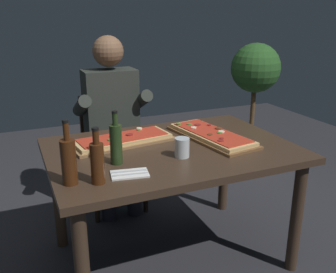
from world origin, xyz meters
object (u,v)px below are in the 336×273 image
vinegar_bottle_green (116,143)px  wine_bottle_dark (69,160)px  pizza_rectangular_left (211,135)px  seated_diner (113,118)px  pizza_rectangular_front (123,140)px  dining_table (171,162)px  oil_bottle_amber (97,161)px  potted_plant_corner (254,92)px  tumbler_near_camera (182,148)px  diner_chair (110,146)px

vinegar_bottle_green → wine_bottle_dark: bearing=-150.1°
pizza_rectangular_left → seated_diner: (-0.44, 0.69, -0.02)m
vinegar_bottle_green → pizza_rectangular_front: bearing=67.6°
pizza_rectangular_left → seated_diner: 0.81m
dining_table → oil_bottle_amber: bearing=-148.8°
wine_bottle_dark → seated_diner: size_ratio=0.23×
pizza_rectangular_front → pizza_rectangular_left: size_ratio=0.96×
pizza_rectangular_left → pizza_rectangular_front: bearing=166.0°
pizza_rectangular_left → oil_bottle_amber: size_ratio=2.50×
pizza_rectangular_front → potted_plant_corner: potted_plant_corner is taller
wine_bottle_dark → tumbler_near_camera: 0.62m
pizza_rectangular_left → tumbler_near_camera: size_ratio=6.29×
wine_bottle_dark → tumbler_near_camera: size_ratio=2.87×
dining_table → potted_plant_corner: 1.69m
pizza_rectangular_front → potted_plant_corner: 1.78m
pizza_rectangular_front → oil_bottle_amber: 0.56m
wine_bottle_dark → potted_plant_corner: bearing=33.9°
tumbler_near_camera → diner_chair: size_ratio=0.12×
pizza_rectangular_front → seated_diner: seated_diner is taller
wine_bottle_dark → oil_bottle_amber: (0.12, -0.04, -0.01)m
pizza_rectangular_front → tumbler_near_camera: 0.41m
tumbler_near_camera → potted_plant_corner: (1.33, 1.20, -0.04)m
potted_plant_corner → wine_bottle_dark: bearing=-146.1°
pizza_rectangular_front → diner_chair: (0.09, 0.67, -0.27)m
dining_table → pizza_rectangular_left: (0.29, 0.05, 0.12)m
pizza_rectangular_front → tumbler_near_camera: (0.23, -0.34, 0.03)m
seated_diner → potted_plant_corner: size_ratio=1.09×
oil_bottle_amber → vinegar_bottle_green: (0.14, 0.19, 0.01)m
oil_bottle_amber → tumbler_near_camera: oil_bottle_amber is taller
wine_bottle_dark → potted_plant_corner: (1.94, 1.30, -0.10)m
vinegar_bottle_green → seated_diner: 0.88m
pizza_rectangular_left → seated_diner: bearing=122.6°
pizza_rectangular_left → potted_plant_corner: bearing=44.0°
dining_table → wine_bottle_dark: size_ratio=4.61×
dining_table → vinegar_bottle_green: (-0.36, -0.11, 0.21)m
oil_bottle_amber → pizza_rectangular_front: bearing=61.6°
dining_table → tumbler_near_camera: tumbler_near_camera is taller
potted_plant_corner → vinegar_bottle_green: bearing=-145.5°
oil_bottle_amber → seated_diner: (0.35, 1.04, -0.10)m
dining_table → pizza_rectangular_left: pizza_rectangular_left is taller
diner_chair → pizza_rectangular_front: bearing=-97.7°
dining_table → wine_bottle_dark: 0.70m
wine_bottle_dark → vinegar_bottle_green: 0.30m
tumbler_near_camera → vinegar_bottle_green: bearing=171.9°
seated_diner → potted_plant_corner: seated_diner is taller
tumbler_near_camera → diner_chair: (-0.14, 1.01, -0.31)m
vinegar_bottle_green → tumbler_near_camera: 0.36m
oil_bottle_amber → potted_plant_corner: potted_plant_corner is taller
tumbler_near_camera → seated_diner: seated_diner is taller
oil_bottle_amber → diner_chair: bearing=73.0°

